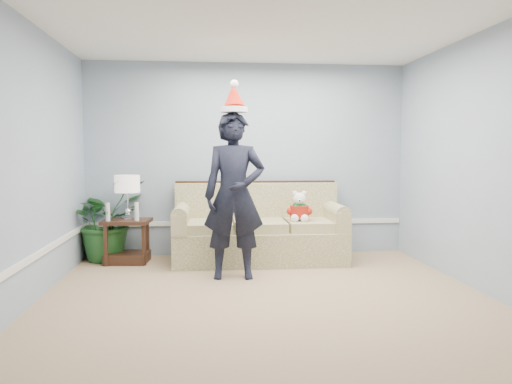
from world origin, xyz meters
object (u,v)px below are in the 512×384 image
object	(u,v)px
sofa	(259,233)
table_lamp	(127,186)
houseplant	(106,220)
man	(234,196)
teddy_bear	(299,210)
side_table	(127,246)

from	to	relation	value
sofa	table_lamp	xyz separation A→B (m)	(-1.72, 0.04, 0.64)
houseplant	man	size ratio (longest dim) A/B	0.57
houseplant	teddy_bear	size ratio (longest dim) A/B	2.69
houseplant	man	xyz separation A→B (m)	(1.66, -1.14, 0.42)
table_lamp	teddy_bear	size ratio (longest dim) A/B	1.45
sofa	table_lamp	size ratio (longest dim) A/B	3.87
table_lamp	side_table	bearing A→B (deg)	177.84
side_table	man	size ratio (longest dim) A/B	0.33
sofa	table_lamp	distance (m)	1.84
table_lamp	teddy_bear	distance (m)	2.27
sofa	teddy_bear	world-z (taller)	sofa
houseplant	side_table	bearing A→B (deg)	-34.69
side_table	teddy_bear	distance (m)	2.31
side_table	table_lamp	distance (m)	0.79
table_lamp	houseplant	world-z (taller)	table_lamp
side_table	houseplant	bearing A→B (deg)	145.31
sofa	side_table	xyz separation A→B (m)	(-1.74, 0.04, -0.15)
table_lamp	man	distance (m)	1.64
sofa	houseplant	bearing A→B (deg)	173.87
sofa	teddy_bear	bearing A→B (deg)	-19.01
teddy_bear	table_lamp	bearing A→B (deg)	-177.35
side_table	table_lamp	xyz separation A→B (m)	(0.01, -0.00, 0.79)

